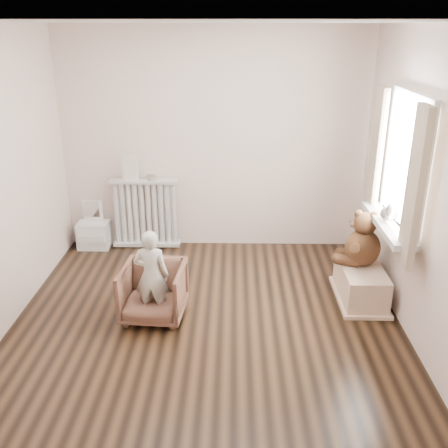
{
  "coord_description": "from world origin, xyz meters",
  "views": [
    {
      "loc": [
        0.24,
        -4.0,
        2.58
      ],
      "look_at": [
        0.15,
        0.45,
        0.8
      ],
      "focal_mm": 40.0,
      "sensor_mm": 36.0,
      "label": 1
    }
  ],
  "objects_px": {
    "child": "(151,275)",
    "toy_bench": "(361,281)",
    "armchair": "(153,292)",
    "radiator": "(146,217)",
    "toy_vanity": "(93,226)",
    "teddy_bear": "(364,235)",
    "plush_cat": "(388,210)"
  },
  "relations": [
    {
      "from": "armchair",
      "to": "plush_cat",
      "type": "relative_size",
      "value": 2.61
    },
    {
      "from": "plush_cat",
      "to": "teddy_bear",
      "type": "bearing_deg",
      "value": 147.81
    },
    {
      "from": "radiator",
      "to": "toy_bench",
      "type": "distance_m",
      "value": 2.67
    },
    {
      "from": "toy_vanity",
      "to": "plush_cat",
      "type": "relative_size",
      "value": 2.68
    },
    {
      "from": "toy_vanity",
      "to": "child",
      "type": "height_order",
      "value": "child"
    },
    {
      "from": "armchair",
      "to": "toy_bench",
      "type": "height_order",
      "value": "armchair"
    },
    {
      "from": "toy_vanity",
      "to": "toy_bench",
      "type": "bearing_deg",
      "value": -21.85
    },
    {
      "from": "radiator",
      "to": "armchair",
      "type": "height_order",
      "value": "radiator"
    },
    {
      "from": "radiator",
      "to": "toy_bench",
      "type": "bearing_deg",
      "value": -27.67
    },
    {
      "from": "child",
      "to": "toy_bench",
      "type": "bearing_deg",
      "value": -163.36
    },
    {
      "from": "child",
      "to": "toy_bench",
      "type": "height_order",
      "value": "child"
    },
    {
      "from": "armchair",
      "to": "toy_bench",
      "type": "relative_size",
      "value": 0.77
    },
    {
      "from": "teddy_bear",
      "to": "armchair",
      "type": "bearing_deg",
      "value": -146.28
    },
    {
      "from": "radiator",
      "to": "plush_cat",
      "type": "relative_size",
      "value": 3.89
    },
    {
      "from": "plush_cat",
      "to": "toy_bench",
      "type": "bearing_deg",
      "value": 160.05
    },
    {
      "from": "armchair",
      "to": "child",
      "type": "bearing_deg",
      "value": -85.19
    },
    {
      "from": "child",
      "to": "armchair",
      "type": "bearing_deg",
      "value": -85.19
    },
    {
      "from": "toy_vanity",
      "to": "armchair",
      "type": "distance_m",
      "value": 1.86
    },
    {
      "from": "radiator",
      "to": "toy_bench",
      "type": "xyz_separation_m",
      "value": [
        2.36,
        -1.24,
        -0.19
      ]
    },
    {
      "from": "toy_vanity",
      "to": "teddy_bear",
      "type": "xyz_separation_m",
      "value": [
        3.0,
        -1.13,
        0.4
      ]
    },
    {
      "from": "radiator",
      "to": "toy_vanity",
      "type": "relative_size",
      "value": 1.45
    },
    {
      "from": "toy_bench",
      "to": "teddy_bear",
      "type": "bearing_deg",
      "value": 90.51
    },
    {
      "from": "armchair",
      "to": "plush_cat",
      "type": "height_order",
      "value": "plush_cat"
    },
    {
      "from": "teddy_bear",
      "to": "plush_cat",
      "type": "relative_size",
      "value": 2.5
    },
    {
      "from": "toy_bench",
      "to": "teddy_bear",
      "type": "relative_size",
      "value": 1.36
    },
    {
      "from": "child",
      "to": "toy_vanity",
      "type": "bearing_deg",
      "value": -54.04
    },
    {
      "from": "armchair",
      "to": "plush_cat",
      "type": "bearing_deg",
      "value": 11.26
    },
    {
      "from": "child",
      "to": "plush_cat",
      "type": "distance_m",
      "value": 2.25
    },
    {
      "from": "child",
      "to": "toy_bench",
      "type": "relative_size",
      "value": 1.17
    },
    {
      "from": "armchair",
      "to": "toy_bench",
      "type": "bearing_deg",
      "value": 15.27
    },
    {
      "from": "toy_bench",
      "to": "armchair",
      "type": "bearing_deg",
      "value": -169.54
    },
    {
      "from": "toy_bench",
      "to": "teddy_bear",
      "type": "xyz_separation_m",
      "value": [
        -0.0,
        0.07,
        0.47
      ]
    }
  ]
}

